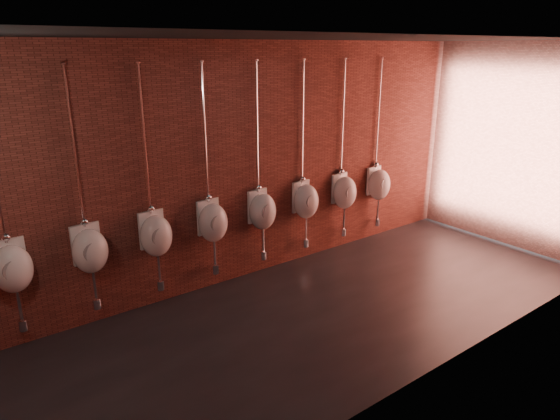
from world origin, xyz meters
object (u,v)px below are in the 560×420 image
Objects in this scene: urinal_0 at (12,267)px; urinal_5 at (306,200)px; urinal_1 at (90,250)px; urinal_7 at (379,184)px; urinal_2 at (156,235)px; urinal_6 at (344,192)px; urinal_3 at (213,222)px; urinal_4 at (262,210)px.

urinal_0 and urinal_5 have the same top height.
urinal_1 is at bearing 0.00° from urinal_0.
urinal_2 is at bearing 180.00° from urinal_7.
urinal_6 is (4.68, 0.00, 0.00)m from urinal_0.
urinal_5 is 1.56m from urinal_7.
urinal_4 is (0.78, 0.00, 0.00)m from urinal_3.
urinal_1 is 1.00× the size of urinal_7.
urinal_4 is 1.00× the size of urinal_6.
urinal_5 and urinal_6 have the same top height.
urinal_4 is 1.00× the size of urinal_5.
urinal_6 is at bearing 0.00° from urinal_0.
urinal_2 is 1.56m from urinal_4.
urinal_2 is at bearing 180.00° from urinal_6.
urinal_1 is at bearing 180.00° from urinal_5.
urinal_4 is 0.78m from urinal_5.
urinal_0 is 1.00× the size of urinal_4.
urinal_0 is 5.45m from urinal_7.
urinal_3 is (0.78, 0.00, 0.00)m from urinal_2.
urinal_2 is (1.56, 0.00, 0.00)m from urinal_0.
urinal_1 is 2.34m from urinal_4.
urinal_0 is 0.78m from urinal_1.
urinal_3 and urinal_7 have the same top height.
urinal_2 is at bearing 0.00° from urinal_0.
urinal_1 and urinal_2 have the same top height.
urinal_3 is (1.56, 0.00, 0.00)m from urinal_1.
urinal_1 is 1.00× the size of urinal_5.
urinal_2 and urinal_7 have the same top height.
urinal_2 is 0.78m from urinal_3.
urinal_0 is at bearing 180.00° from urinal_3.
urinal_4 is (3.12, 0.00, 0.00)m from urinal_0.
urinal_0 is 1.56m from urinal_2.
urinal_6 is (3.12, 0.00, 0.00)m from urinal_2.
urinal_0 is 1.00× the size of urinal_1.
urinal_7 is at bearing 0.00° from urinal_0.
urinal_3 is at bearing 0.00° from urinal_0.
urinal_4 and urinal_7 have the same top height.
urinal_2 is at bearing 0.00° from urinal_1.
urinal_4 is (2.34, 0.00, 0.00)m from urinal_1.
urinal_7 is (4.68, 0.00, 0.00)m from urinal_1.
urinal_5 is 1.00× the size of urinal_6.
urinal_7 is (0.78, 0.00, 0.00)m from urinal_6.
urinal_1 is at bearing 180.00° from urinal_4.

